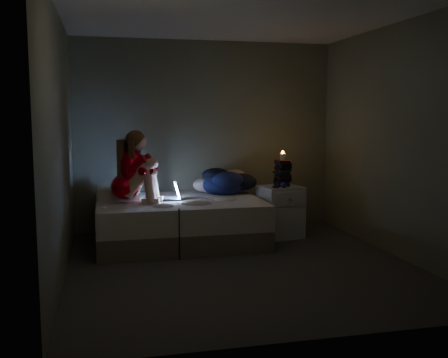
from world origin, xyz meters
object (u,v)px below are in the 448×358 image
object	(u,v)px
candle	(283,159)
phone	(274,187)
woman	(125,166)
laptop	(166,191)
bed	(179,221)
nightstand	(280,212)

from	to	relation	value
candle	phone	world-z (taller)	candle
woman	laptop	distance (m)	0.59
candle	woman	bearing A→B (deg)	-177.08
bed	woman	distance (m)	0.96
laptop	candle	xyz separation A→B (m)	(1.53, 0.08, 0.35)
bed	nightstand	xyz separation A→B (m)	(1.33, 0.01, 0.06)
bed	nightstand	world-z (taller)	nightstand
laptop	woman	bearing A→B (deg)	-178.17
nightstand	woman	bearing A→B (deg)	171.79
bed	phone	bearing A→B (deg)	-3.67
laptop	candle	bearing A→B (deg)	2.51
laptop	candle	distance (m)	1.57
nightstand	phone	xyz separation A→B (m)	(-0.12, -0.08, 0.34)
laptop	candle	world-z (taller)	candle
nightstand	laptop	bearing A→B (deg)	171.57
woman	laptop	size ratio (longest dim) A/B	2.61
bed	phone	size ratio (longest dim) A/B	14.29
nightstand	candle	distance (m)	0.69
laptop	phone	bearing A→B (deg)	-2.48
laptop	phone	size ratio (longest dim) A/B	2.37
bed	phone	distance (m)	1.27
bed	laptop	size ratio (longest dim) A/B	6.02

